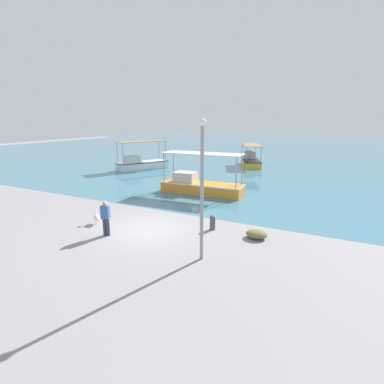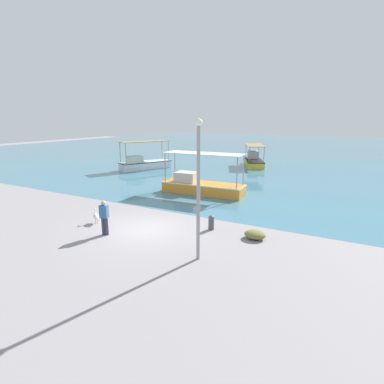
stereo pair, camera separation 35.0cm
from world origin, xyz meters
name	(u,v)px [view 1 (the left image)]	position (x,y,z in m)	size (l,w,h in m)	color
ground	(148,229)	(0.00, 0.00, 0.00)	(120.00, 120.00, 0.00)	gray
harbor_water	(296,148)	(0.00, 48.00, 0.00)	(110.00, 90.00, 0.00)	teal
fishing_boat_outer	(251,160)	(-1.42, 22.85, 0.62)	(3.72, 5.47, 2.46)	gold
fishing_boat_near_left	(141,163)	(-11.34, 14.84, 0.67)	(4.01, 5.83, 3.03)	white
fishing_boat_far_left	(200,185)	(-0.92, 7.96, 0.65)	(6.18, 2.10, 3.00)	orange
pelican	(96,217)	(-2.91, -0.53, 0.38)	(0.71, 0.56, 0.80)	#E0997A
lamp_post	(202,183)	(3.76, -1.69, 3.07)	(0.28, 0.28, 5.43)	gray
mooring_bollard	(213,222)	(2.87, 1.50, 0.40)	(0.30, 0.30, 0.75)	#47474C
fisherman_standing	(106,217)	(-1.31, -1.53, 0.91)	(0.44, 0.30, 1.69)	#33364B
net_pile	(257,234)	(5.15, 1.40, 0.20)	(0.99, 0.84, 0.39)	olive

